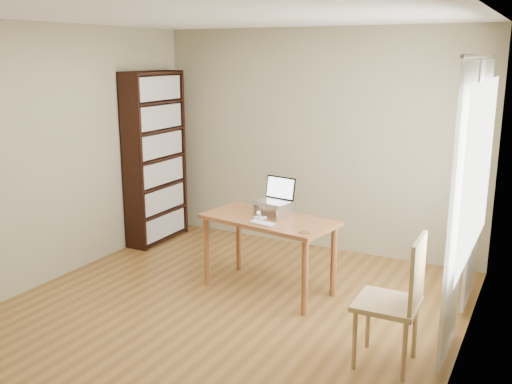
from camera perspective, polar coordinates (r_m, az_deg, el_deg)
name	(u,v)px	position (r m, az deg, el deg)	size (l,w,h in m)	color
room	(220,175)	(4.79, -3.66, 1.67)	(4.04, 4.54, 2.64)	brown
bookshelf	(155,158)	(7.13, -10.03, 3.37)	(0.30, 0.90, 2.10)	black
curtains	(469,196)	(4.95, 20.50, -0.36)	(0.03, 1.90, 2.25)	silver
desk	(269,229)	(5.56, 1.28, -3.67)	(1.37, 0.84, 0.75)	brown
laptop_stand	(272,208)	(5.57, 1.66, -1.57)	(0.32, 0.25, 0.13)	silver
laptop	(275,196)	(5.60, 1.93, -0.36)	(0.37, 0.33, 0.24)	silver
keyboard	(262,223)	(5.32, 0.64, -3.14)	(0.28, 0.16, 0.02)	silver
coaster	(304,232)	(5.09, 4.87, -4.03)	(0.10, 0.10, 0.01)	brown
cat	(273,209)	(5.61, 1.76, -1.71)	(0.24, 0.47, 0.14)	#433D34
chair	(398,297)	(4.38, 14.05, -10.13)	(0.46, 0.46, 1.03)	#A28358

